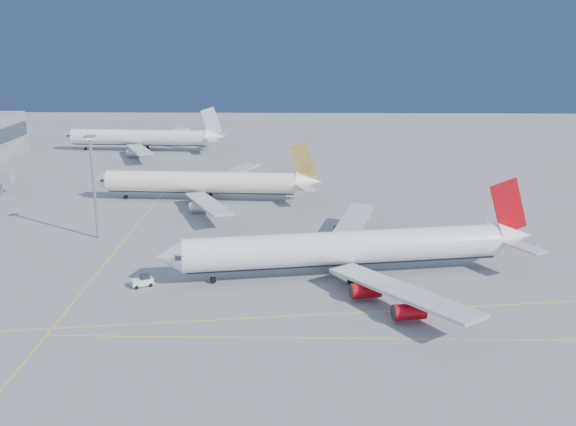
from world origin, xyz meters
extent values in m
plane|color=slate|center=(0.00, 0.00, 0.00)|extent=(500.00, 500.00, 0.00)
cylinder|color=gray|center=(-86.00, 72.00, 2.60)|extent=(0.70, 0.70, 5.20)
cube|color=gray|center=(-84.00, 72.00, 5.20)|extent=(3.20, 3.60, 3.40)
cube|color=yellow|center=(5.00, -14.00, 0.01)|extent=(90.00, 0.18, 0.02)
cube|color=yellow|center=(0.00, -6.00, 0.01)|extent=(118.86, 16.88, 0.02)
cube|color=yellow|center=(-40.00, 30.00, 0.01)|extent=(0.18, 140.00, 0.02)
cylinder|color=white|center=(8.19, 12.07, 5.70)|extent=(61.60, 16.79, 6.36)
cone|color=white|center=(-24.44, 6.40, 5.70)|extent=(5.95, 7.11, 6.36)
cone|color=white|center=(42.23, 17.99, 6.36)|extent=(8.60, 7.27, 6.04)
cube|color=black|center=(-22.39, 6.75, 6.36)|extent=(2.76, 6.25, 0.77)
cube|color=#B7B7BC|center=(16.73, -4.52, 3.95)|extent=(23.21, 29.08, 0.60)
cube|color=#B7B7BC|center=(10.62, 30.57, 3.95)|extent=(14.26, 32.12, 0.60)
cube|color=#B00710|center=(40.61, 17.71, 12.50)|extent=(8.39, 1.93, 11.60)
cylinder|color=gray|center=(-16.62, 7.76, 1.86)|extent=(0.26, 0.26, 2.52)
cylinder|color=black|center=(-16.62, 7.76, 0.60)|extent=(1.32, 0.96, 1.21)
cylinder|color=gray|center=(10.04, 7.83, 1.86)|extent=(0.35, 0.35, 2.52)
cylinder|color=black|center=(10.04, 7.83, 0.60)|extent=(1.36, 1.18, 1.21)
cylinder|color=gray|center=(8.50, 16.69, 1.86)|extent=(0.35, 0.35, 2.52)
cylinder|color=black|center=(8.50, 16.69, 0.60)|extent=(1.36, 1.18, 1.21)
cylinder|color=#B00710|center=(11.37, 0.36, 1.90)|extent=(5.66, 3.60, 2.74)
cylinder|color=#B00710|center=(17.59, -8.25, 1.90)|extent=(5.66, 3.60, 2.74)
cylinder|color=#B00710|center=(7.23, 24.17, 1.90)|extent=(5.66, 3.60, 2.74)
cylinder|color=#B00710|center=(10.18, 34.37, 1.90)|extent=(5.66, 3.60, 2.74)
cylinder|color=#F2E4CE|center=(-27.64, 66.73, 5.18)|extent=(52.55, 8.15, 5.74)
cone|color=#F2E4CE|center=(-56.00, 68.04, 5.18)|extent=(4.79, 5.94, 5.74)
cone|color=#F2E4CE|center=(2.02, 65.36, 5.79)|extent=(7.29, 5.77, 5.45)
cube|color=black|center=(-54.09, 67.95, 5.79)|extent=(1.86, 5.52, 0.70)
cube|color=#B7B7BC|center=(-23.52, 50.71, 3.61)|extent=(15.93, 27.93, 0.55)
cube|color=#B7B7BC|center=(-22.06, 82.30, 3.61)|extent=(18.06, 27.22, 0.55)
cube|color=#B79644|center=(0.51, 65.43, 11.40)|extent=(7.75, 0.81, 10.65)
cylinder|color=gray|center=(-49.08, 67.72, 1.71)|extent=(0.24, 0.24, 2.31)
cylinder|color=black|center=(-49.08, 67.72, 0.55)|extent=(1.14, 0.75, 1.11)
cylinder|color=gray|center=(-26.83, 62.62, 1.71)|extent=(0.32, 0.32, 2.31)
cylinder|color=black|center=(-26.83, 62.62, 0.55)|extent=(1.15, 0.96, 1.11)
cylinder|color=gray|center=(-26.45, 70.76, 1.71)|extent=(0.32, 0.32, 2.31)
cylinder|color=black|center=(-26.45, 70.76, 0.55)|extent=(1.15, 0.96, 1.11)
cylinder|color=#B7B7BC|center=(-26.27, 53.66, 1.72)|extent=(4.94, 2.74, 2.52)
cylinder|color=#B7B7BC|center=(-25.07, 79.62, 1.72)|extent=(4.94, 2.74, 2.52)
cylinder|color=white|center=(-62.21, 138.09, 5.33)|extent=(52.48, 8.85, 5.85)
cone|color=white|center=(-90.57, 139.73, 5.33)|extent=(5.03, 6.11, 5.85)
cone|color=white|center=(-32.49, 136.38, 5.95)|extent=(7.62, 5.97, 5.56)
cube|color=black|center=(-88.59, 139.62, 5.95)|extent=(1.99, 5.64, 0.73)
cube|color=#B7B7BC|center=(-58.34, 121.99, 3.72)|extent=(15.85, 28.09, 0.57)
cube|color=#B7B7BC|center=(-56.51, 153.65, 3.72)|extent=(18.49, 27.23, 0.57)
cube|color=silver|center=(-34.05, 136.47, 11.75)|extent=(8.05, 0.93, 11.05)
cylinder|color=gray|center=(-83.59, 139.33, 1.78)|extent=(0.25, 0.25, 2.40)
cylinder|color=black|center=(-83.59, 139.33, 0.57)|extent=(1.19, 0.80, 1.15)
cylinder|color=gray|center=(-61.41, 133.86, 1.78)|extent=(0.33, 0.33, 2.40)
cylinder|color=black|center=(-61.41, 133.86, 0.57)|extent=(1.20, 1.00, 1.15)
cylinder|color=gray|center=(-60.92, 142.21, 1.78)|extent=(0.33, 0.33, 2.40)
cylinder|color=black|center=(-60.92, 142.21, 0.57)|extent=(1.20, 1.00, 1.15)
cylinder|color=#B7B7BC|center=(-61.11, 124.97, 1.76)|extent=(5.16, 2.90, 2.61)
cylinder|color=#B7B7BC|center=(-59.61, 151.00, 1.76)|extent=(5.16, 2.90, 2.61)
cube|color=white|center=(-29.60, 6.03, 0.87)|extent=(4.30, 3.51, 1.15)
cube|color=black|center=(-29.09, 6.31, 1.73)|extent=(2.13, 2.17, 0.87)
cylinder|color=black|center=(-30.31, 4.51, 0.34)|extent=(0.75, 0.61, 0.67)
cylinder|color=black|center=(-31.26, 6.29, 0.34)|extent=(0.75, 0.61, 0.67)
cylinder|color=black|center=(-27.94, 5.78, 0.34)|extent=(0.75, 0.61, 0.67)
cylinder|color=black|center=(-28.89, 7.56, 0.34)|extent=(0.75, 0.61, 0.67)
cylinder|color=gray|center=(-46.35, 33.73, 11.56)|extent=(0.65, 0.65, 23.12)
cube|color=gray|center=(-46.35, 33.73, 23.30)|extent=(2.03, 2.03, 0.46)
cube|color=white|center=(-46.35, 33.73, 22.93)|extent=(1.48, 1.48, 0.23)
camera|label=1|loc=(-0.19, -104.07, 46.79)|focal=40.00mm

